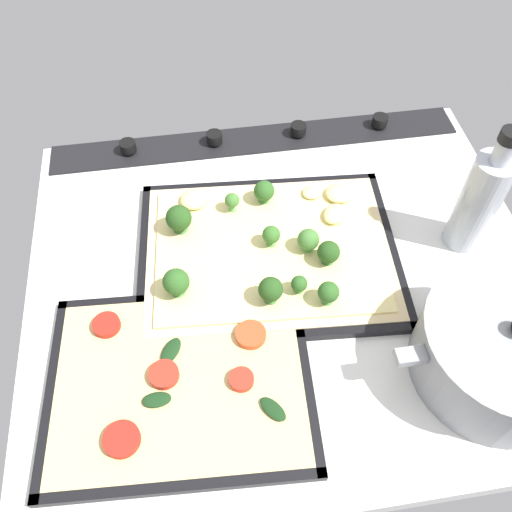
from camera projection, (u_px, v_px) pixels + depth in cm
name	position (u px, v px, depth cm)	size (l,w,h in cm)	color
ground_plane	(287.00, 279.00, 80.02)	(75.23, 65.83, 3.00)	silver
stove_control_panel	(257.00, 138.00, 95.73)	(72.22, 7.00, 2.60)	black
baking_tray_front	(268.00, 254.00, 80.49)	(40.44, 32.23, 1.30)	black
broccoli_pizza	(266.00, 248.00, 79.36)	(37.88, 29.67, 6.00)	beige
baking_tray_back	(180.00, 383.00, 68.22)	(35.00, 28.48, 1.30)	black
veggie_pizza_back	(179.00, 381.00, 67.71)	(32.46, 25.94, 1.90)	#DAC07D
cooking_pot	(502.00, 351.00, 65.91)	(28.24, 21.46, 12.17)	gray
oil_bottle	(479.00, 200.00, 75.64)	(5.71, 5.71, 21.28)	#B7BCC6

